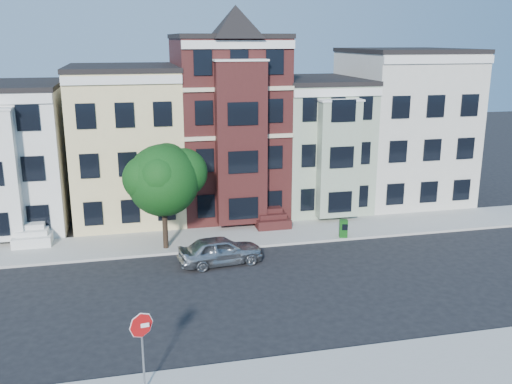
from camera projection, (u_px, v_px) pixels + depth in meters
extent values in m
plane|color=black|center=(281.00, 290.00, 28.09)|extent=(120.00, 120.00, 0.00)
cube|color=#9E9B93|center=(247.00, 236.00, 35.59)|extent=(60.00, 4.00, 0.15)
cube|color=#9E9B93|center=(339.00, 381.00, 20.54)|extent=(60.00, 4.00, 0.15)
cube|color=silver|center=(2.00, 157.00, 37.29)|extent=(8.00, 9.00, 9.00)
cube|color=#DBC689|center=(126.00, 145.00, 38.90)|extent=(7.00, 9.00, 10.00)
cube|color=#381413|center=(227.00, 127.00, 40.16)|extent=(7.00, 9.00, 12.00)
cube|color=#92A388|center=(314.00, 144.00, 41.96)|extent=(6.00, 9.00, 9.00)
cube|color=beige|center=(402.00, 127.00, 43.22)|extent=(8.00, 9.00, 11.00)
imported|color=#9B9EA3|center=(220.00, 250.00, 31.20)|extent=(4.81, 2.40, 1.57)
cube|color=#135014|center=(343.00, 229.00, 35.07)|extent=(0.59, 0.55, 1.09)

